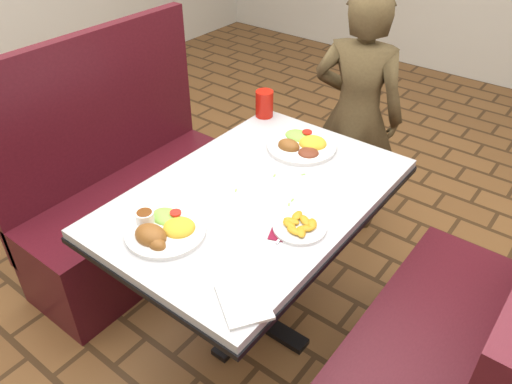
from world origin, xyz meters
TOP-DOWN VIEW (x-y plane):
  - dining_table at (0.00, 0.00)m, footprint 0.81×1.21m
  - booth_bench_left at (-0.80, 0.00)m, footprint 0.47×1.20m
  - booth_bench_right at (0.80, 0.00)m, footprint 0.47×1.20m
  - diner_person at (-0.07, 0.96)m, footprint 0.54×0.42m
  - near_dinner_plate at (-0.10, -0.39)m, footprint 0.28×0.28m
  - far_dinner_plate at (-0.04, 0.39)m, footprint 0.30×0.30m
  - plantain_plate at (0.26, -0.08)m, footprint 0.19×0.19m
  - maroon_napkin at (0.23, -0.14)m, footprint 0.12×0.12m
  - spoon_utensil at (0.23, -0.14)m, footprint 0.02×0.11m
  - red_tumbler at (-0.36, 0.53)m, footprint 0.09×0.09m
  - paper_napkin at (0.31, -0.47)m, footprint 0.23×0.21m
  - knife_utensil at (-0.12, -0.34)m, footprint 0.04×0.16m
  - fork_utensil at (-0.06, -0.42)m, footprint 0.08×0.15m
  - lettuce_shreds at (0.04, 0.06)m, footprint 0.28×0.32m

SIDE VIEW (x-z plane):
  - booth_bench_left at x=-0.80m, z-range -0.26..0.92m
  - booth_bench_right at x=0.80m, z-range -0.26..0.92m
  - dining_table at x=0.00m, z-range 0.28..1.03m
  - diner_person at x=-0.07m, z-range 0.00..1.34m
  - lettuce_shreds at x=0.04m, z-range 0.75..0.75m
  - maroon_napkin at x=0.23m, z-range 0.75..0.75m
  - spoon_utensil at x=0.23m, z-range 0.75..0.76m
  - paper_napkin at x=0.31m, z-range 0.75..0.76m
  - knife_utensil at x=-0.12m, z-range 0.76..0.76m
  - fork_utensil at x=-0.06m, z-range 0.76..0.76m
  - plantain_plate at x=0.26m, z-range 0.75..0.78m
  - far_dinner_plate at x=-0.04m, z-range 0.74..0.82m
  - near_dinner_plate at x=-0.10m, z-range 0.74..0.82m
  - red_tumbler at x=-0.36m, z-range 0.75..0.88m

